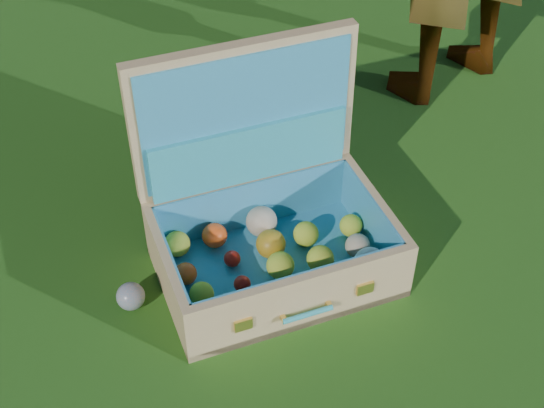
{
  "coord_description": "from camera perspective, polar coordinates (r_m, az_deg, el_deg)",
  "views": [
    {
      "loc": [
        -0.35,
        -1.29,
        1.47
      ],
      "look_at": [
        -0.19,
        0.12,
        0.18
      ],
      "focal_mm": 50.0,
      "sensor_mm": 36.0,
      "label": 1
    }
  ],
  "objects": [
    {
      "name": "suitcase",
      "position": [
        1.92,
        -0.44,
        -0.57
      ],
      "size": [
        0.67,
        0.56,
        0.57
      ],
      "rotation": [
        0.0,
        0.0,
        0.25
      ],
      "color": "tan",
      "rests_on": "ground"
    },
    {
      "name": "ground",
      "position": [
        1.99,
        5.93,
        -5.7
      ],
      "size": [
        60.0,
        60.0,
        0.0
      ],
      "primitive_type": "plane",
      "color": "#215114",
      "rests_on": "ground"
    },
    {
      "name": "stray_ball",
      "position": [
        1.92,
        -10.6,
        -6.85
      ],
      "size": [
        0.07,
        0.07,
        0.07
      ],
      "primitive_type": "sphere",
      "color": "teal",
      "rests_on": "ground"
    }
  ]
}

